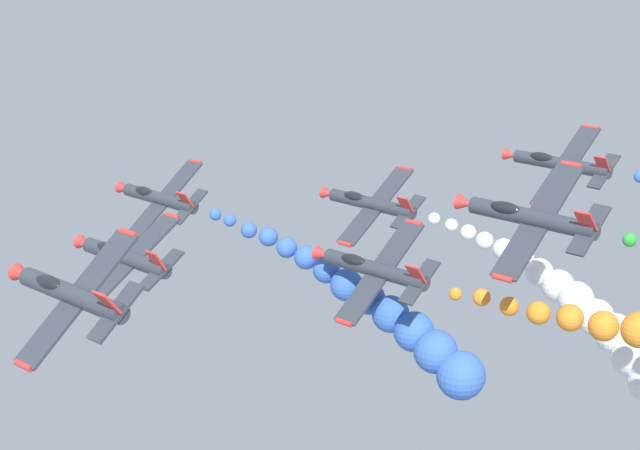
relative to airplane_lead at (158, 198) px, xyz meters
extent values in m
cylinder|color=#333842|center=(0.02, -0.18, -0.02)|extent=(1.54, 9.00, 1.54)
cone|color=red|center=(0.02, 4.92, -0.02)|extent=(1.46, 1.20, 1.46)
cube|color=#333842|center=(0.08, -0.58, -0.10)|extent=(7.50, 1.90, 5.62)
cylinder|color=red|center=(-3.62, -0.58, -2.84)|extent=(0.50, 1.40, 0.50)
cylinder|color=red|center=(3.77, -0.58, 2.63)|extent=(0.50, 1.40, 0.50)
cube|color=#333842|center=(-0.01, -4.18, 0.02)|extent=(3.16, 1.20, 2.41)
cube|color=red|center=(-0.56, -4.28, 0.75)|extent=(1.06, 1.10, 1.37)
ellipsoid|color=black|center=(-0.28, 1.62, 0.37)|extent=(1.06, 2.20, 1.04)
sphere|color=blue|center=(0.15, -7.25, -0.12)|extent=(0.98, 0.98, 0.98)
sphere|color=blue|center=(-0.13, -9.32, -0.15)|extent=(1.02, 1.02, 1.02)
sphere|color=blue|center=(0.03, -11.38, -0.57)|extent=(1.30, 1.30, 1.30)
sphere|color=blue|center=(0.20, -13.45, -0.73)|extent=(1.53, 1.53, 1.53)
sphere|color=blue|center=(0.15, -15.52, -1.15)|extent=(1.64, 1.64, 1.64)
sphere|color=blue|center=(0.16, -17.59, -1.50)|extent=(1.83, 1.83, 1.83)
sphere|color=blue|center=(0.23, -19.66, -2.00)|extent=(2.09, 2.09, 2.09)
sphere|color=blue|center=(0.20, -21.73, -2.71)|extent=(2.45, 2.45, 2.45)
sphere|color=blue|center=(0.34, -23.80, -3.27)|extent=(2.42, 2.42, 2.42)
sphere|color=blue|center=(0.36, -25.86, -3.96)|extent=(2.72, 2.72, 2.72)
sphere|color=blue|center=(0.49, -27.93, -4.79)|extent=(2.91, 2.91, 2.91)
sphere|color=blue|center=(0.36, -30.00, -5.65)|extent=(3.12, 3.12, 3.12)
sphere|color=blue|center=(0.57, -32.07, -6.88)|extent=(3.43, 3.43, 3.43)
cylinder|color=#333842|center=(-12.48, -12.15, 0.20)|extent=(1.51, 9.00, 1.51)
cone|color=red|center=(-12.48, -7.05, 0.20)|extent=(1.44, 1.20, 1.44)
cube|color=#333842|center=(-12.42, -12.55, 0.12)|extent=(7.94, 1.90, 4.96)
cylinder|color=red|center=(-16.35, -12.55, -2.28)|extent=(0.49, 1.40, 0.49)
cylinder|color=red|center=(-8.50, -12.55, 2.52)|extent=(0.49, 1.40, 0.49)
cube|color=#333842|center=(-12.50, -16.15, 0.25)|extent=(3.34, 1.20, 2.14)
cube|color=red|center=(-12.98, -16.25, 1.03)|extent=(0.95, 1.10, 1.44)
ellipsoid|color=black|center=(-12.73, -10.35, 0.63)|extent=(1.05, 2.20, 1.01)
cylinder|color=#333842|center=(11.83, -13.96, -0.23)|extent=(1.52, 9.00, 1.52)
cone|color=red|center=(11.83, -8.86, -0.23)|extent=(1.45, 1.20, 1.45)
cube|color=#333842|center=(11.89, -14.36, -0.31)|extent=(7.76, 1.90, 5.24)
cylinder|color=red|center=(8.06, -14.36, -2.86)|extent=(0.50, 1.40, 0.50)
cylinder|color=red|center=(15.72, -14.36, 2.23)|extent=(0.50, 1.40, 0.50)
cube|color=#333842|center=(11.80, -17.96, -0.19)|extent=(3.27, 1.20, 2.25)
cube|color=red|center=(11.30, -18.06, 0.57)|extent=(1.00, 1.10, 1.41)
ellipsoid|color=black|center=(11.56, -12.16, 0.18)|extent=(1.05, 2.20, 1.03)
sphere|color=white|center=(11.78, -20.70, -0.21)|extent=(0.99, 0.99, 0.99)
sphere|color=white|center=(11.80, -22.43, -0.41)|extent=(1.07, 1.07, 1.07)
sphere|color=white|center=(11.70, -24.17, -0.64)|extent=(1.28, 1.28, 1.28)
sphere|color=white|center=(11.49, -25.91, -0.90)|extent=(1.40, 1.40, 1.40)
sphere|color=white|center=(11.56, -27.65, -1.23)|extent=(1.67, 1.67, 1.67)
sphere|color=white|center=(11.49, -29.38, -1.56)|extent=(1.88, 1.88, 1.88)
sphere|color=white|center=(11.28, -31.12, -2.23)|extent=(2.11, 2.11, 2.11)
sphere|color=white|center=(11.19, -32.86, -2.87)|extent=(2.46, 2.46, 2.46)
sphere|color=white|center=(10.84, -34.60, -3.38)|extent=(2.65, 2.65, 2.65)
sphere|color=white|center=(10.75, -36.33, -4.33)|extent=(2.74, 2.74, 2.74)
sphere|color=white|center=(10.45, -38.07, -5.00)|extent=(2.94, 2.94, 2.94)
sphere|color=white|center=(10.05, -39.81, -6.06)|extent=(3.10, 3.10, 3.10)
cylinder|color=#333842|center=(-0.99, -25.50, -0.35)|extent=(1.54, 9.00, 1.54)
cone|color=red|center=(-0.99, -20.40, -0.35)|extent=(1.46, 1.20, 1.46)
cube|color=#333842|center=(-0.93, -25.90, -0.43)|extent=(7.45, 1.90, 5.69)
cylinder|color=red|center=(-4.60, -25.90, -3.21)|extent=(0.50, 1.40, 0.50)
cylinder|color=red|center=(2.74, -25.90, 2.34)|extent=(0.50, 1.40, 0.50)
cube|color=#333842|center=(-1.02, -29.50, -0.31)|extent=(3.14, 1.20, 2.44)
cube|color=red|center=(-1.57, -29.60, 0.42)|extent=(1.08, 1.10, 1.36)
ellipsoid|color=black|center=(-1.29, -23.70, 0.04)|extent=(1.06, 2.20, 1.04)
sphere|color=orange|center=(-0.96, -32.50, -0.46)|extent=(0.87, 0.87, 0.87)
sphere|color=orange|center=(-0.84, -34.50, -0.22)|extent=(1.17, 1.17, 1.17)
sphere|color=orange|center=(-0.63, -36.50, -0.38)|extent=(1.24, 1.24, 1.24)
sphere|color=orange|center=(-0.36, -38.51, -0.37)|extent=(1.51, 1.51, 1.51)
sphere|color=orange|center=(0.07, -40.51, -0.30)|extent=(1.71, 1.71, 1.71)
sphere|color=orange|center=(0.65, -42.51, -0.46)|extent=(1.90, 1.90, 1.90)
sphere|color=orange|center=(1.33, -44.51, -0.38)|extent=(2.23, 2.23, 2.23)
cylinder|color=#333842|center=(-25.07, -24.47, 3.74)|extent=(1.55, 9.00, 1.55)
cone|color=red|center=(-25.07, -19.37, 3.74)|extent=(1.47, 1.20, 1.47)
cube|color=#333842|center=(-25.01, -24.87, 3.67)|extent=(7.28, 1.90, 5.91)
cylinder|color=red|center=(-28.59, -24.87, 0.78)|extent=(0.51, 1.40, 0.51)
cylinder|color=red|center=(-21.42, -24.87, 6.55)|extent=(0.51, 1.40, 0.51)
cube|color=#333842|center=(-25.10, -28.47, 3.78)|extent=(3.07, 1.20, 2.53)
cube|color=red|center=(-25.67, -28.57, 4.50)|extent=(1.11, 1.10, 1.33)
ellipsoid|color=black|center=(-25.38, -22.67, 4.13)|extent=(1.06, 2.20, 1.05)
cylinder|color=#333842|center=(22.73, -25.51, 3.26)|extent=(1.54, 9.00, 1.54)
cone|color=red|center=(22.73, -20.41, 3.26)|extent=(1.46, 1.20, 1.46)
cube|color=#333842|center=(22.79, -25.91, 3.18)|extent=(7.51, 1.90, 5.61)
cylinder|color=red|center=(19.08, -25.91, 0.45)|extent=(0.50, 1.40, 0.50)
cylinder|color=red|center=(26.49, -25.91, 5.91)|extent=(0.50, 1.40, 0.50)
cube|color=#333842|center=(22.70, -29.51, 3.30)|extent=(3.16, 1.20, 2.40)
cube|color=red|center=(22.15, -29.61, 4.03)|extent=(1.06, 1.10, 1.37)
ellipsoid|color=black|center=(22.43, -23.71, 3.66)|extent=(1.06, 2.20, 1.04)
sphere|color=blue|center=(22.77, -32.70, 3.38)|extent=(1.00, 1.00, 1.00)
cylinder|color=#333842|center=(0.03, -37.42, 5.52)|extent=(1.55, 9.00, 1.55)
cone|color=red|center=(0.03, -32.32, 5.52)|extent=(1.47, 1.20, 1.47)
cube|color=#333842|center=(0.09, -37.82, 5.44)|extent=(7.22, 1.90, 5.98)
cylinder|color=red|center=(-3.46, -37.82, 2.52)|extent=(0.51, 1.40, 0.51)
cylinder|color=red|center=(3.65, -37.82, 8.36)|extent=(0.51, 1.40, 0.51)
cube|color=#333842|center=(0.00, -41.42, 5.56)|extent=(3.05, 1.20, 2.55)
cube|color=red|center=(-0.58, -41.52, 6.26)|extent=(1.12, 1.10, 1.33)
ellipsoid|color=black|center=(-0.28, -35.62, 5.90)|extent=(1.06, 2.20, 1.05)
sphere|color=green|center=(0.01, -44.10, 5.51)|extent=(0.85, 0.85, 0.85)
camera|label=1|loc=(-57.15, -73.92, 24.30)|focal=62.61mm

